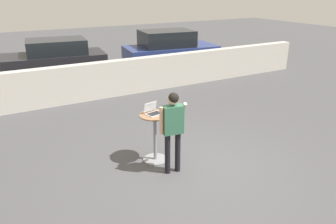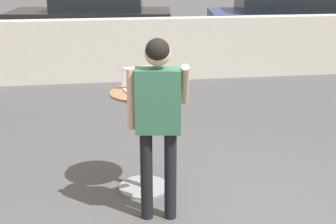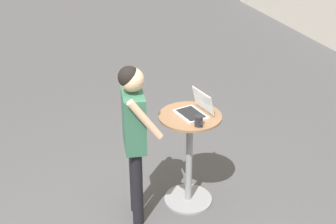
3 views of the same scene
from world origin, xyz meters
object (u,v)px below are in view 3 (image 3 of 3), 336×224
cafe_table (189,153)px  laptop (195,109)px  standing_person (134,127)px  coffee_mug (199,121)px

cafe_table → laptop: (-0.01, 0.06, 0.49)m
laptop → standing_person: bearing=-82.0°
coffee_mug → standing_person: (-0.15, -0.59, -0.04)m
standing_person → laptop: bearing=98.0°
laptop → coffee_mug: laptop is taller
cafe_table → laptop: size_ratio=2.79×
cafe_table → standing_person: standing_person is taller
coffee_mug → laptop: bearing=166.5°
cafe_table → coffee_mug: size_ratio=8.93×
cafe_table → coffee_mug: (0.23, -0.00, 0.50)m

